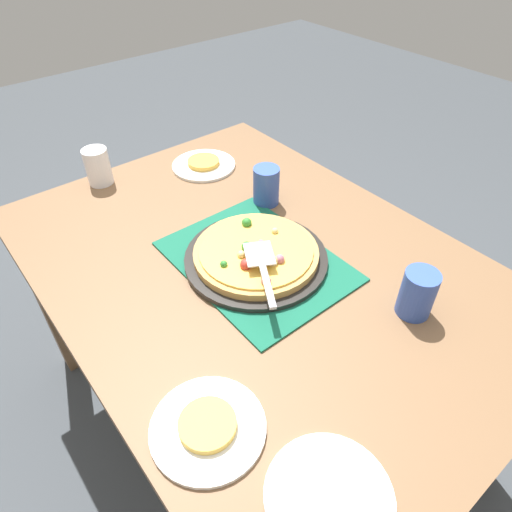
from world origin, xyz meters
The scene contains 14 objects.
ground_plane centered at (0.00, 0.00, 0.00)m, with size 8.00×8.00×0.00m, color #3D4247.
dining_table centered at (0.00, 0.00, 0.64)m, with size 1.40×1.00×0.75m.
placemat centered at (0.00, 0.00, 0.75)m, with size 0.48×0.36×0.01m, color #145B42.
pizza_pan centered at (0.00, 0.00, 0.76)m, with size 0.38×0.38×0.01m, color black.
pizza centered at (0.00, 0.00, 0.78)m, with size 0.33×0.33×0.05m.
plate_near_left centered at (0.50, -0.17, 0.76)m, with size 0.22×0.22×0.01m, color white.
plate_far_right centered at (-0.31, 0.37, 0.76)m, with size 0.22×0.22×0.01m, color white.
plate_side centered at (-0.54, 0.28, 0.76)m, with size 0.22×0.22×0.01m, color white.
served_slice_left centered at (0.50, -0.17, 0.77)m, with size 0.11×0.11×0.02m, color gold.
served_slice_right centered at (-0.31, 0.37, 0.77)m, with size 0.11×0.11×0.02m, color #EAB747.
cup_near centered at (-0.37, -0.18, 0.81)m, with size 0.08×0.08×0.12m, color #3351AD.
cup_far centered at (0.63, 0.15, 0.81)m, with size 0.08×0.08×0.12m, color white.
cup_corner centered at (0.20, -0.20, 0.81)m, with size 0.08×0.08×0.12m, color #3351AD.
pizza_server centered at (-0.08, 0.05, 0.82)m, with size 0.22×0.15×0.01m.
Camera 1 is at (-0.70, 0.57, 1.55)m, focal length 31.70 mm.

